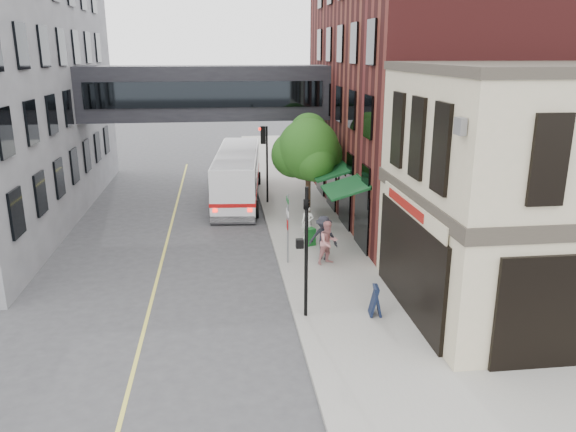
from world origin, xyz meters
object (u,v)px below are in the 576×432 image
object	(u,v)px
newspaper_box	(310,237)
sandwich_board	(375,300)
pedestrian_a	(308,222)
pedestrian_c	(324,238)
pedestrian_b	(328,243)
bus	(238,173)

from	to	relation	value
newspaper_box	sandwich_board	xyz separation A→B (m)	(1.06, -7.33, 0.11)
pedestrian_a	pedestrian_c	world-z (taller)	pedestrian_c
pedestrian_c	newspaper_box	xyz separation A→B (m)	(-0.27, 1.87, -0.56)
pedestrian_c	newspaper_box	distance (m)	1.97
newspaper_box	sandwich_board	distance (m)	7.40
pedestrian_b	newspaper_box	distance (m)	2.50
bus	pedestrian_c	size ratio (longest dim) A/B	5.75
pedestrian_b	newspaper_box	world-z (taller)	pedestrian_b
pedestrian_a	sandwich_board	xyz separation A→B (m)	(1.04, -8.29, -0.28)
bus	pedestrian_a	bearing A→B (deg)	-70.18
pedestrian_b	sandwich_board	size ratio (longest dim) A/B	1.80
pedestrian_b	sandwich_board	xyz separation A→B (m)	(0.70, -4.91, -0.41)
pedestrian_a	pedestrian_c	xyz separation A→B (m)	(0.25, -2.83, 0.17)
bus	pedestrian_b	xyz separation A→B (m)	(3.36, -11.73, -0.57)
pedestrian_a	pedestrian_c	size ratio (longest dim) A/B	0.83
pedestrian_a	sandwich_board	bearing A→B (deg)	-59.97
pedestrian_c	pedestrian_b	bearing A→B (deg)	-54.95
bus	pedestrian_c	distance (m)	11.66
newspaper_box	bus	bearing A→B (deg)	86.01
newspaper_box	sandwich_board	bearing A→B (deg)	-103.53
sandwich_board	pedestrian_c	bearing A→B (deg)	105.71
bus	newspaper_box	xyz separation A→B (m)	(2.99, -9.31, -1.10)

